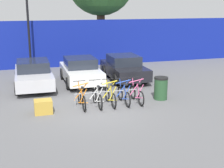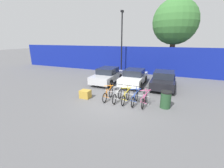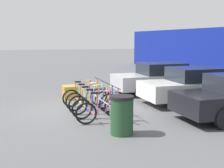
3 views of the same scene
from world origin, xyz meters
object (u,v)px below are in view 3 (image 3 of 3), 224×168
Objects in this scene: bicycle_yellow at (93,103)px; car_silver at (160,78)px; trash_bin at (122,115)px; bicycle_orange at (85,96)px; bicycle_pink at (103,111)px; car_white at (193,86)px; cargo_crate at (70,92)px; bicycle_white at (89,99)px; bicycle_blue at (98,106)px; bike_rack at (97,99)px.

car_silver is at bearing 128.44° from bicycle_yellow.
bicycle_orange is at bearing -177.55° from trash_bin.
car_white is at bearing 112.13° from bicycle_pink.
bicycle_pink is (1.21, 0.00, 0.00)m from bicycle_yellow.
bicycle_yellow is at bearing 179.43° from bicycle_pink.
bicycle_white is at bearing 7.42° from cargo_crate.
bicycle_blue is 1.66× the size of trash_bin.
bicycle_pink reaches higher than cargo_crate.
trash_bin is at bearing -34.71° from car_silver.
bicycle_white is at bearing -3.76° from bicycle_orange.
bike_rack is 1.24m from bicycle_pink.
car_silver is (-3.01, 3.79, 0.22)m from bike_rack.
bicycle_blue is 5.37m from car_silver.
trash_bin is at bearing 0.20° from bike_rack.
bike_rack is at bearing 98.61° from bicycle_yellow.
bike_rack is 1.24m from bicycle_orange.
bicycle_blue is at bearing -47.26° from car_silver.
bicycle_pink is 4.07m from cargo_crate.
bicycle_blue is 0.60m from bicycle_pink.
bike_rack is 4.84m from car_silver.
car_silver is (-1.78, 3.94, 0.31)m from bicycle_orange.
cargo_crate is (-2.83, -0.44, -0.20)m from bike_rack.
bike_rack is at bearing 8.92° from cargo_crate.
bicycle_pink is at bearing -3.76° from bicycle_orange.
bicycle_white is 0.41× the size of car_silver.
bicycle_orange reaches higher than cargo_crate.
bicycle_pink is 0.43× the size of car_white.
bicycle_yellow is (0.02, -0.15, -0.10)m from bike_rack.
bicycle_orange is at bearing -100.13° from car_white.
bicycle_pink reaches higher than trash_bin.
trash_bin is at bearing 2.86° from bicycle_white.
bike_rack is 1.76× the size of bicycle_pink.
car_silver is at bearing 121.74° from bicycle_white.
car_silver is (-3.03, 3.94, 0.31)m from bicycle_yellow.
car_silver is at bearing 128.45° from bike_rack.
cargo_crate is (-1.60, -0.30, -0.10)m from bicycle_orange.
car_silver is (-3.64, 3.94, 0.31)m from bicycle_blue.
bicycle_pink is 0.41× the size of car_silver.
bicycle_white reaches higher than trash_bin.
bike_rack is 0.75× the size of car_white.
bike_rack is 2.87m from cargo_crate.
bicycle_orange is 1.00× the size of bicycle_white.
bicycle_white is 1.00× the size of bicycle_pink.
bicycle_yellow is at bearing -3.76° from bicycle_orange.
car_silver is 6.64m from trash_bin.
bicycle_yellow is at bearing 5.92° from cargo_crate.
trash_bin is at bearing 4.91° from cargo_crate.
bicycle_blue reaches higher than bike_rack.
car_white reaches higher than bike_rack.
bicycle_pink reaches higher than bike_rack.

